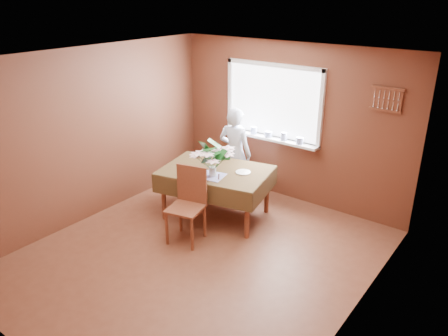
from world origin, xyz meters
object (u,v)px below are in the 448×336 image
Objects in this scene: flower_bouquet at (212,156)px; chair_far at (234,164)px; chair_near at (188,201)px; seated_woman at (235,154)px; dining_table at (216,175)px.

chair_far is at bearing 109.63° from flower_bouquet.
chair_near is 0.68× the size of seated_woman.
flower_bouquet is (0.26, -0.91, 0.29)m from seated_woman.
chair_near is at bearing 104.63° from chair_far.
chair_far is at bearing 89.47° from chair_near.
flower_bouquet is (0.38, -1.05, 0.55)m from chair_far.
seated_woman is at bearing 90.00° from dining_table.
flower_bouquet reaches higher than chair_far.
chair_near is (0.10, -0.73, -0.11)m from dining_table.
chair_far is (-0.27, 0.84, -0.16)m from dining_table.
dining_table is 3.26× the size of flower_bouquet.
dining_table is at bearing 83.89° from chair_near.
chair_far is at bearing 95.01° from dining_table.
chair_far reaches higher than dining_table.
chair_near reaches higher than chair_far.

